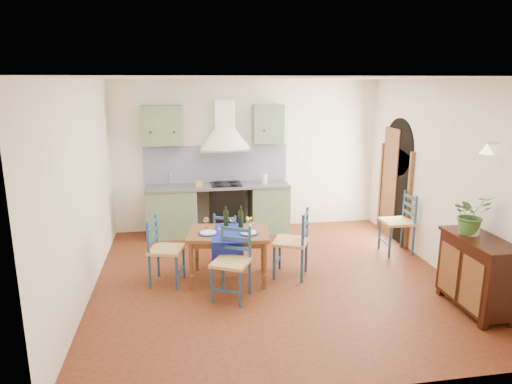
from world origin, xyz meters
TOP-DOWN VIEW (x-y plane):
  - floor at (0.00, 0.00)m, footprint 5.00×5.00m
  - back_wall at (-0.47, 2.29)m, footprint 5.00×0.96m
  - right_wall at (2.50, 0.28)m, footprint 0.26×5.00m
  - left_wall at (-2.50, 0.00)m, footprint 0.04×5.00m
  - ceiling at (0.00, 0.00)m, footprint 5.00×5.00m
  - dining_table at (-0.63, 0.11)m, footprint 1.22×0.95m
  - chair_near at (-0.65, -0.47)m, footprint 0.60×0.60m
  - chair_far at (-0.58, 0.66)m, footprint 0.52×0.52m
  - chair_left at (-1.53, 0.13)m, footprint 0.54×0.54m
  - chair_right at (0.29, 0.07)m, footprint 0.61×0.61m
  - chair_spare at (2.24, 0.71)m, footprint 0.47×0.47m
  - sideboard at (2.26, -1.28)m, footprint 0.50×1.05m
  - potted_plant at (2.22, -1.10)m, footprint 0.46×0.41m

SIDE VIEW (x-z plane):
  - floor at x=0.00m, z-range 0.00..0.00m
  - chair_far at x=-0.58m, z-range 0.01..0.85m
  - chair_left at x=-1.53m, z-range 0.02..0.96m
  - chair_near at x=-0.65m, z-range 0.02..0.97m
  - sideboard at x=2.26m, z-range 0.04..0.98m
  - chair_right at x=0.29m, z-range 0.02..1.01m
  - chair_spare at x=2.24m, z-range 0.02..1.02m
  - dining_table at x=-0.63m, z-range 0.12..1.14m
  - back_wall at x=-0.47m, z-range -0.35..2.45m
  - potted_plant at x=2.22m, z-range 0.94..1.43m
  - right_wall at x=2.50m, z-range -0.06..2.74m
  - left_wall at x=-2.50m, z-range 0.00..2.80m
  - ceiling at x=0.00m, z-range 2.80..2.81m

